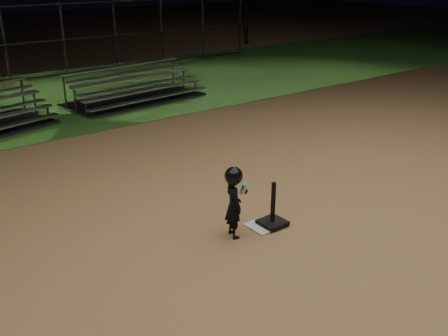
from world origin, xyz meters
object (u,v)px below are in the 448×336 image
child_batter (234,200)px  batting_tee (273,217)px  bleacher_right (135,94)px  home_plate (263,226)px

child_batter → batting_tee: bearing=-86.2°
batting_tee → bleacher_right: bleacher_right is taller
batting_tee → child_batter: child_batter is taller
home_plate → batting_tee: (0.13, -0.06, 0.13)m
home_plate → bleacher_right: bearing=75.2°
bleacher_right → batting_tee: bearing=-109.9°
home_plate → child_batter: bearing=174.7°
home_plate → child_batter: (-0.54, 0.05, 0.57)m
child_batter → bleacher_right: 8.55m
batting_tee → bleacher_right: 8.46m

